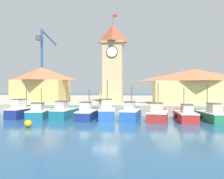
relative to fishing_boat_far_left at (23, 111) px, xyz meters
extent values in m
plane|color=navy|center=(11.07, -4.29, -0.80)|extent=(300.00, 300.00, 0.00)
cube|color=#A89E89|center=(11.07, 23.19, -0.11)|extent=(120.00, 40.00, 1.38)
cube|color=navy|center=(0.01, 0.08, -0.24)|extent=(2.32, 5.19, 1.12)
cube|color=navy|center=(0.29, 2.33, 0.44)|extent=(1.52, 0.77, 0.24)
cube|color=silver|center=(0.01, 0.08, 0.37)|extent=(2.38, 5.26, 0.12)
cube|color=silver|center=(-0.10, -0.79, 0.96)|extent=(1.20, 1.62, 1.07)
cube|color=#4C4C51|center=(-0.10, -0.79, 1.54)|extent=(1.29, 1.71, 0.08)
cylinder|color=#4C4742|center=(0.09, 0.71, 1.97)|extent=(0.10, 0.10, 3.09)
torus|color=black|center=(-0.89, 0.45, -0.24)|extent=(0.18, 0.53, 0.52)
cube|color=#196B7F|center=(2.47, -0.51, -0.33)|extent=(2.51, 4.70, 0.94)
cube|color=#196B7F|center=(2.24, 1.48, 0.26)|extent=(1.77, 0.79, 0.24)
cube|color=silver|center=(2.47, -0.51, 0.19)|extent=(2.57, 4.77, 0.12)
cube|color=#B2ADA3|center=(2.56, -1.29, 0.68)|extent=(1.35, 1.48, 0.87)
cube|color=#4C4C51|center=(2.56, -1.29, 1.16)|extent=(1.44, 1.57, 0.08)
cylinder|color=#4C4742|center=(2.40, 0.05, 1.54)|extent=(0.10, 0.10, 2.60)
torus|color=black|center=(1.36, -0.41, -0.33)|extent=(0.18, 0.53, 0.52)
cube|color=#196B7F|center=(5.43, 0.01, -0.28)|extent=(2.43, 4.66, 1.04)
cube|color=#196B7F|center=(5.66, 1.98, 0.36)|extent=(1.69, 0.79, 0.24)
cube|color=silver|center=(5.43, 0.01, 0.29)|extent=(2.50, 4.73, 0.12)
cube|color=#B2ADA3|center=(5.34, -0.77, 0.83)|extent=(1.30, 1.47, 0.97)
cube|color=#4C4C51|center=(5.34, -0.77, 1.36)|extent=(1.39, 1.55, 0.08)
cylinder|color=#4C4742|center=(5.49, 0.57, 1.68)|extent=(0.10, 0.10, 2.66)
torus|color=black|center=(4.43, 0.36, -0.28)|extent=(0.18, 0.53, 0.52)
cube|color=navy|center=(8.47, -0.64, -0.32)|extent=(1.96, 4.94, 0.96)
cube|color=navy|center=(8.57, 1.54, 0.28)|extent=(1.51, 0.67, 0.24)
cube|color=silver|center=(8.47, -0.64, 0.21)|extent=(2.02, 5.00, 0.12)
cube|color=silver|center=(8.43, -1.49, 0.76)|extent=(1.11, 1.51, 0.98)
cube|color=#4C4C51|center=(8.43, -1.49, 1.29)|extent=(1.19, 1.59, 0.08)
cylinder|color=#4C4742|center=(8.50, -0.03, 1.50)|extent=(0.10, 0.10, 2.47)
torus|color=black|center=(7.53, -0.35, -0.32)|extent=(0.14, 0.52, 0.52)
cube|color=#2356A8|center=(10.72, -0.19, -0.22)|extent=(2.21, 5.05, 1.17)
cube|color=#2356A8|center=(10.51, 2.00, 0.49)|extent=(1.54, 0.74, 0.24)
cube|color=silver|center=(10.72, -0.19, 0.42)|extent=(2.28, 5.12, 0.12)
cube|color=beige|center=(10.80, -1.05, 1.03)|extent=(1.19, 1.57, 1.10)
cube|color=#4C4C51|center=(10.80, -1.05, 1.62)|extent=(1.28, 1.65, 0.08)
cylinder|color=#4C4742|center=(10.66, 0.42, 2.16)|extent=(0.10, 0.10, 3.37)
torus|color=black|center=(9.74, -0.04, -0.22)|extent=(0.17, 0.53, 0.52)
cube|color=#2356A8|center=(13.58, -0.99, -0.24)|extent=(2.45, 4.51, 1.13)
cube|color=#2356A8|center=(13.89, 0.87, 0.45)|extent=(1.59, 0.84, 0.24)
cube|color=silver|center=(13.58, -0.99, 0.38)|extent=(2.52, 4.58, 0.12)
cube|color=#B2ADA3|center=(13.46, -1.73, 0.89)|extent=(1.26, 1.44, 0.90)
cube|color=#4C4C51|center=(13.46, -1.73, 1.38)|extent=(1.35, 1.53, 0.08)
cylinder|color=#4C4742|center=(13.67, -0.47, 1.85)|extent=(0.10, 0.10, 2.83)
torus|color=black|center=(12.66, -0.62, -0.24)|extent=(0.20, 0.53, 0.52)
cube|color=#AD2823|center=(16.60, -0.94, -0.33)|extent=(2.79, 4.55, 0.95)
cube|color=#AD2823|center=(16.92, 0.91, 0.27)|extent=(1.86, 0.90, 0.24)
cube|color=silver|center=(16.60, -0.94, 0.20)|extent=(2.86, 4.62, 0.12)
cube|color=beige|center=(16.47, -1.67, 0.75)|extent=(1.46, 1.47, 0.98)
cube|color=#4C4C51|center=(16.47, -1.67, 1.28)|extent=(1.55, 1.57, 0.08)
cylinder|color=#4C4742|center=(16.69, -0.41, 1.86)|extent=(0.10, 0.10, 3.21)
torus|color=black|center=(15.52, -0.53, -0.33)|extent=(0.21, 0.53, 0.52)
cube|color=#AD2823|center=(19.68, -0.64, -0.34)|extent=(1.81, 5.11, 0.93)
cube|color=#AD2823|center=(19.68, 1.67, 0.25)|extent=(1.53, 0.60, 0.24)
cube|color=silver|center=(19.68, -0.64, 0.18)|extent=(1.87, 5.17, 0.12)
cube|color=#B2ADA3|center=(19.68, -1.54, 0.66)|extent=(1.08, 1.53, 0.85)
cube|color=#4C4C51|center=(19.68, -1.54, 1.13)|extent=(1.16, 1.61, 0.08)
cylinder|color=#4C4742|center=(19.68, 0.00, 1.60)|extent=(0.10, 0.10, 2.72)
torus|color=black|center=(18.70, -0.38, -0.34)|extent=(0.12, 0.52, 0.52)
cube|color=#237A4C|center=(22.39, -0.59, -0.33)|extent=(2.52, 5.21, 0.95)
cube|color=#237A4C|center=(22.01, 1.63, 0.27)|extent=(1.53, 0.84, 0.24)
cube|color=silver|center=(22.39, -0.59, 0.20)|extent=(2.59, 5.28, 0.12)
cube|color=beige|center=(22.53, -1.45, 0.73)|extent=(1.26, 1.65, 0.95)
cube|color=#4C4C51|center=(22.53, -1.45, 1.25)|extent=(1.35, 1.74, 0.08)
cylinder|color=#4C4742|center=(22.28, 0.03, 1.86)|extent=(0.10, 0.10, 3.20)
torus|color=black|center=(21.42, -0.50, -0.33)|extent=(0.21, 0.53, 0.52)
cube|color=tan|center=(10.36, 9.88, 5.35)|extent=(3.14, 3.14, 9.54)
cube|color=tan|center=(10.36, 9.88, 10.27)|extent=(3.64, 3.64, 0.30)
pyramid|color=#A3472D|center=(10.36, 9.88, 11.96)|extent=(3.64, 3.64, 3.08)
cylinder|color=white|center=(10.36, 8.25, 8.66)|extent=(1.73, 0.12, 1.73)
torus|color=#332D23|center=(10.36, 8.21, 8.66)|extent=(1.85, 0.12, 1.85)
cylinder|color=#3F3F3F|center=(10.36, 9.88, 14.30)|extent=(0.08, 0.08, 1.60)
cube|color=red|center=(10.71, 9.88, 14.85)|extent=(0.70, 0.04, 0.44)
cube|color=tan|center=(-1.64, 9.08, 2.40)|extent=(8.04, 6.08, 3.65)
pyramid|color=#C1603D|center=(-1.64, 9.08, 5.32)|extent=(8.44, 6.48, 2.17)
cube|color=#E5D17A|center=(22.67, 6.90, 2.25)|extent=(11.72, 5.46, 3.34)
pyramid|color=#C1603D|center=(22.67, 6.90, 4.79)|extent=(12.12, 5.86, 1.76)
cube|color=navy|center=(-6.32, 19.70, 1.18)|extent=(2.00, 2.00, 1.20)
cylinder|color=#284C93|center=(-6.32, 19.70, 8.78)|extent=(0.56, 0.56, 14.00)
cylinder|color=#284C93|center=(-6.02, 23.14, 14.60)|extent=(0.97, 6.99, 2.20)
cube|color=#4C4C4C|center=(-6.44, 18.36, 13.57)|extent=(1.00, 1.00, 1.00)
sphere|color=gold|center=(4.03, -6.47, -0.46)|extent=(0.69, 0.69, 0.69)
cylinder|color=#33333D|center=(9.10, 4.42, 1.00)|extent=(0.22, 0.22, 0.85)
cube|color=gold|center=(9.10, 4.42, 1.71)|extent=(0.34, 0.22, 0.56)
sphere|color=beige|center=(9.10, 4.42, 2.10)|extent=(0.20, 0.20, 0.20)
camera|label=1|loc=(14.17, -26.02, 2.87)|focal=35.00mm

